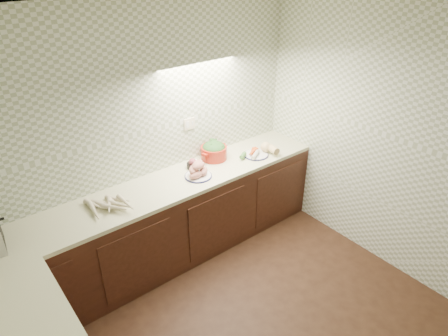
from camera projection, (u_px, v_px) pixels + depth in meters
room at (276, 188)px, 2.46m from camera, size 3.60×3.60×2.60m
counter at (143, 307)px, 3.14m from camera, size 3.60×3.60×0.90m
parsnip_pile at (107, 203)px, 3.54m from camera, size 0.42×0.44×0.08m
sweet_potato_plate at (197, 171)px, 4.00m from camera, size 0.28×0.28×0.17m
onion_bowl at (194, 164)px, 4.16m from camera, size 0.15×0.15×0.11m
dutch_oven at (214, 151)px, 4.32m from camera, size 0.35×0.35×0.20m
veg_plate at (260, 150)px, 4.43m from camera, size 0.45×0.30×0.13m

